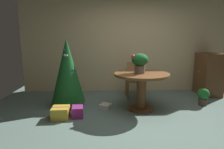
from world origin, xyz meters
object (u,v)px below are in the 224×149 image
at_px(round_dining_table, 141,83).
at_px(wooden_cabinet, 209,74).
at_px(flower_vase, 140,61).
at_px(potted_plant, 203,96).
at_px(holiday_tree, 67,71).
at_px(gift_box_purple, 78,112).
at_px(gift_box_gold, 61,113).
at_px(gift_box_cream, 105,106).
at_px(wooden_chair_far, 134,77).

relative_size(round_dining_table, wooden_cabinet, 1.02).
relative_size(flower_vase, potted_plant, 1.03).
relative_size(round_dining_table, holiday_tree, 0.76).
relative_size(round_dining_table, gift_box_purple, 3.86).
relative_size(holiday_tree, gift_box_gold, 4.63).
bearing_deg(gift_box_purple, holiday_tree, 113.63).
xyz_separation_m(holiday_tree, gift_box_cream, (0.82, -0.25, -0.74)).
relative_size(wooden_chair_far, holiday_tree, 0.60).
bearing_deg(round_dining_table, holiday_tree, 168.40).
bearing_deg(flower_vase, gift_box_cream, 173.46).
distance_m(round_dining_table, potted_plant, 1.49).
bearing_deg(flower_vase, gift_box_gold, -165.59).
xyz_separation_m(round_dining_table, wooden_cabinet, (1.98, 1.04, -0.02)).
height_order(round_dining_table, gift_box_gold, round_dining_table).
xyz_separation_m(wooden_chair_far, gift_box_gold, (-1.58, -1.31, -0.40)).
bearing_deg(wooden_cabinet, wooden_chair_far, -176.22).
bearing_deg(round_dining_table, gift_box_purple, -165.37).
relative_size(holiday_tree, potted_plant, 3.77).
height_order(gift_box_gold, wooden_cabinet, wooden_cabinet).
distance_m(flower_vase, gift_box_gold, 1.82).
relative_size(gift_box_purple, gift_box_gold, 0.91).
bearing_deg(potted_plant, gift_box_cream, -176.37).
bearing_deg(gift_box_gold, potted_plant, 11.47).
bearing_deg(gift_box_gold, gift_box_cream, 29.53).
bearing_deg(holiday_tree, round_dining_table, -11.60).
bearing_deg(potted_plant, wooden_chair_far, 153.96).
bearing_deg(holiday_tree, flower_vase, -12.15).
relative_size(flower_vase, gift_box_gold, 1.26).
relative_size(flower_vase, gift_box_purple, 1.38).
bearing_deg(gift_box_cream, gift_box_gold, -150.47).
relative_size(round_dining_table, wooden_chair_far, 1.26).
bearing_deg(gift_box_gold, holiday_tree, 88.45).
bearing_deg(gift_box_purple, round_dining_table, 14.63).
bearing_deg(wooden_cabinet, holiday_tree, -168.42).
height_order(round_dining_table, holiday_tree, holiday_tree).
bearing_deg(gift_box_purple, gift_box_gold, -167.55).
distance_m(gift_box_gold, potted_plant, 3.08).
xyz_separation_m(wooden_cabinet, potted_plant, (-0.54, -0.83, -0.33)).
distance_m(holiday_tree, gift_box_gold, 0.99).
bearing_deg(flower_vase, wooden_chair_far, 87.18).
xyz_separation_m(round_dining_table, holiday_tree, (-1.56, 0.32, 0.21)).
height_order(flower_vase, wooden_cabinet, flower_vase).
relative_size(flower_vase, holiday_tree, 0.27).
height_order(wooden_chair_far, holiday_tree, holiday_tree).
bearing_deg(gift_box_purple, flower_vase, 14.89).
relative_size(holiday_tree, wooden_cabinet, 1.34).
relative_size(holiday_tree, gift_box_cream, 5.12).
bearing_deg(gift_box_cream, potted_plant, 3.63).
xyz_separation_m(flower_vase, wooden_cabinet, (2.02, 1.05, -0.47)).
xyz_separation_m(gift_box_cream, gift_box_gold, (-0.84, -0.47, 0.06)).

